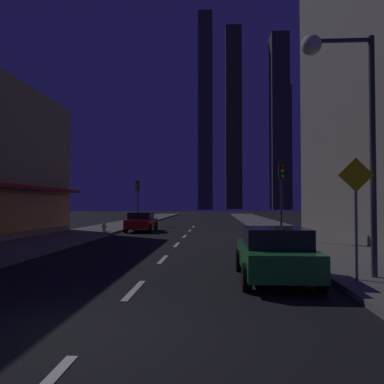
{
  "coord_description": "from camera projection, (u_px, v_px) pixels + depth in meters",
  "views": [
    {
      "loc": [
        1.96,
        -6.19,
        2.1
      ],
      "look_at": [
        0.0,
        26.91,
        3.1
      ],
      "focal_mm": 36.37,
      "sensor_mm": 36.0,
      "label": 1
    }
  ],
  "objects": [
    {
      "name": "sidewalk_left",
      "position": [
        125.0,
        224.0,
        38.58
      ],
      "size": [
        4.0,
        76.0,
        0.15
      ],
      "primitive_type": "cube",
      "color": "#605E59",
      "rests_on": "ground"
    },
    {
      "name": "skyscraper_distant_short",
      "position": [
        279.0,
        122.0,
        141.5
      ],
      "size": [
        6.33,
        8.34,
        63.8
      ],
      "primitive_type": "cube",
      "color": "#3E3B2E",
      "rests_on": "ground"
    },
    {
      "name": "car_parked_far",
      "position": [
        141.0,
        222.0,
        29.34
      ],
      "size": [
        1.98,
        4.24,
        1.45
      ],
      "color": "#B21919",
      "rests_on": "ground"
    },
    {
      "name": "traffic_light_far_left",
      "position": [
        138.0,
        192.0,
        37.48
      ],
      "size": [
        0.32,
        0.48,
        4.2
      ],
      "color": "#2D2D2D",
      "rests_on": "sidewalk_left"
    },
    {
      "name": "fire_hydrant_far_left",
      "position": [
        104.0,
        227.0,
        27.52
      ],
      "size": [
        0.42,
        0.3,
        0.65
      ],
      "color": "#B2B2B2",
      "rests_on": "sidewalk_left"
    },
    {
      "name": "sidewalk_right",
      "position": [
        267.0,
        225.0,
        37.75
      ],
      "size": [
        4.0,
        76.0,
        0.15
      ],
      "primitive_type": "cube",
      "color": "#605E59",
      "rests_on": "ground"
    },
    {
      "name": "lane_marking_center",
      "position": [
        177.0,
        245.0,
        19.8
      ],
      "size": [
        0.16,
        33.4,
        0.01
      ],
      "color": "silver",
      "rests_on": "ground"
    },
    {
      "name": "skyscraper_distant_mid",
      "position": [
        234.0,
        118.0,
        155.99
      ],
      "size": [
        6.35,
        6.51,
        73.3
      ],
      "primitive_type": "cube",
      "color": "#3D3A2E",
      "rests_on": "ground"
    },
    {
      "name": "skyscraper_distant_slender",
      "position": [
        284.0,
        148.0,
        149.3
      ],
      "size": [
        5.03,
        5.79,
        47.36
      ],
      "primitive_type": "cube",
      "color": "brown",
      "rests_on": "ground"
    },
    {
      "name": "street_lamp_right",
      "position": [
        341.0,
        95.0,
        10.53
      ],
      "size": [
        1.96,
        0.56,
        6.58
      ],
      "color": "#38383D",
      "rests_on": "sidewalk_right"
    },
    {
      "name": "car_parked_near",
      "position": [
        275.0,
        253.0,
        10.66
      ],
      "size": [
        1.98,
        4.24,
        1.45
      ],
      "color": "#1E722D",
      "rests_on": "ground"
    },
    {
      "name": "skyscraper_distant_tall",
      "position": [
        205.0,
        111.0,
        141.09
      ],
      "size": [
        5.2,
        6.12,
        71.69
      ],
      "primitive_type": "cube",
      "color": "#474335",
      "rests_on": "ground"
    },
    {
      "name": "traffic_light_near_right",
      "position": [
        282.0,
        183.0,
        20.66
      ],
      "size": [
        0.32,
        0.48,
        4.2
      ],
      "color": "#2D2D2D",
      "rests_on": "sidewalk_right"
    },
    {
      "name": "ground_plane",
      "position": [
        195.0,
        226.0,
        38.16
      ],
      "size": [
        78.0,
        136.0,
        0.1
      ],
      "primitive_type": "cube",
      "color": "black"
    },
    {
      "name": "pedestrian_crossing_sign",
      "position": [
        356.0,
        207.0,
        10.04
      ],
      "size": [
        0.91,
        0.08,
        3.15
      ],
      "color": "slate",
      "rests_on": "sidewalk_right"
    }
  ]
}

